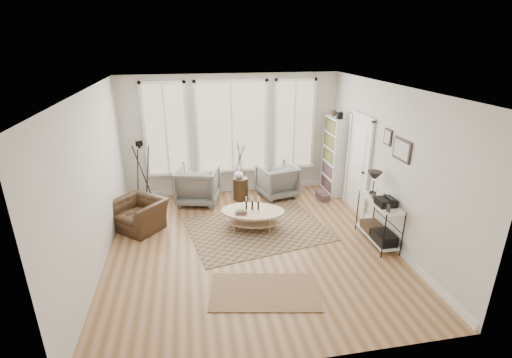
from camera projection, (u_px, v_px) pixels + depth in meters
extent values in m
plane|color=#A87C54|center=(251.00, 245.00, 6.98)|extent=(5.50, 5.50, 0.00)
plane|color=white|center=(250.00, 88.00, 5.94)|extent=(5.50, 5.50, 0.00)
cube|color=beige|center=(232.00, 135.00, 8.99)|extent=(5.20, 0.04, 2.90)
cube|color=beige|center=(294.00, 260.00, 3.94)|extent=(5.20, 0.04, 2.90)
cube|color=beige|center=(94.00, 183.00, 6.02)|extent=(0.04, 5.50, 2.90)
cube|color=beige|center=(388.00, 164.00, 6.90)|extent=(0.04, 5.50, 2.90)
cube|color=white|center=(233.00, 188.00, 9.48)|extent=(5.10, 0.04, 0.12)
cube|color=white|center=(379.00, 230.00, 7.39)|extent=(0.03, 5.40, 0.12)
cube|color=#D2BE86|center=(232.00, 127.00, 8.90)|extent=(1.60, 0.03, 2.10)
cube|color=#D2BE86|center=(166.00, 130.00, 8.64)|extent=(0.90, 0.03, 2.10)
cube|color=#D2BE86|center=(294.00, 125.00, 9.16)|extent=(0.90, 0.03, 2.10)
cube|color=white|center=(232.00, 127.00, 8.88)|extent=(1.74, 0.06, 2.24)
cube|color=white|center=(166.00, 130.00, 8.62)|extent=(1.04, 0.06, 2.24)
cube|color=white|center=(294.00, 125.00, 9.14)|extent=(1.04, 0.06, 2.24)
cube|color=white|center=(233.00, 170.00, 9.25)|extent=(4.10, 0.12, 0.06)
cube|color=white|center=(358.00, 165.00, 8.10)|extent=(0.04, 0.88, 2.10)
cube|color=white|center=(358.00, 154.00, 8.00)|extent=(0.01, 0.55, 1.20)
cube|color=white|center=(368.00, 173.00, 7.64)|extent=(0.06, 0.08, 2.18)
cube|color=white|center=(348.00, 159.00, 8.54)|extent=(0.06, 0.08, 2.18)
cube|color=white|center=(363.00, 116.00, 7.70)|extent=(0.06, 1.06, 0.08)
sphere|color=black|center=(363.00, 173.00, 7.80)|extent=(0.06, 0.06, 0.06)
cube|color=white|center=(340.00, 161.00, 8.72)|extent=(0.30, 0.03, 1.90)
cube|color=white|center=(327.00, 151.00, 9.47)|extent=(0.30, 0.03, 1.90)
cube|color=white|center=(339.00, 155.00, 9.12)|extent=(0.02, 0.85, 1.90)
cube|color=white|center=(333.00, 156.00, 9.09)|extent=(0.30, 0.81, 1.90)
cube|color=brown|center=(333.00, 156.00, 9.09)|extent=(0.24, 0.75, 1.76)
cube|color=black|center=(340.00, 116.00, 8.54)|extent=(0.12, 0.10, 0.16)
sphere|color=#3B2718|center=(334.00, 113.00, 8.87)|extent=(0.14, 0.14, 0.14)
cube|color=white|center=(377.00, 236.00, 7.06)|extent=(0.37, 1.07, 0.03)
cube|color=white|center=(381.00, 203.00, 6.81)|extent=(0.37, 1.07, 0.02)
cylinder|color=black|center=(384.00, 237.00, 6.44)|extent=(0.02, 0.02, 0.85)
cylinder|color=black|center=(403.00, 235.00, 6.50)|extent=(0.02, 0.02, 0.85)
cylinder|color=black|center=(357.00, 211.00, 7.41)|extent=(0.02, 0.02, 0.85)
cylinder|color=black|center=(374.00, 209.00, 7.47)|extent=(0.02, 0.02, 0.85)
cylinder|color=black|center=(373.00, 193.00, 7.12)|extent=(0.14, 0.14, 0.02)
cylinder|color=black|center=(373.00, 186.00, 7.07)|extent=(0.02, 0.02, 0.30)
cone|color=black|center=(375.00, 176.00, 6.99)|extent=(0.28, 0.28, 0.18)
cube|color=black|center=(386.00, 202.00, 6.65)|extent=(0.32, 0.30, 0.13)
cube|color=black|center=(384.00, 238.00, 6.79)|extent=(0.32, 0.45, 0.20)
cube|color=#3B2718|center=(372.00, 227.00, 7.23)|extent=(0.32, 0.40, 0.16)
cube|color=black|center=(388.00, 208.00, 6.38)|extent=(0.02, 0.10, 0.14)
cube|color=black|center=(374.00, 196.00, 6.88)|extent=(0.02, 0.10, 0.12)
cube|color=black|center=(402.00, 150.00, 6.39)|extent=(0.03, 0.52, 0.38)
cube|color=silver|center=(401.00, 150.00, 6.38)|extent=(0.01, 0.44, 0.30)
cube|color=black|center=(388.00, 137.00, 6.81)|extent=(0.03, 0.24, 0.30)
cube|color=silver|center=(387.00, 137.00, 6.81)|extent=(0.01, 0.18, 0.24)
cube|color=brown|center=(258.00, 229.00, 7.57)|extent=(3.01, 2.48, 0.01)
cube|color=brown|center=(265.00, 291.00, 5.69)|extent=(1.81, 1.21, 0.01)
ellipsoid|color=tan|center=(253.00, 220.00, 7.54)|extent=(1.23, 0.94, 0.03)
ellipsoid|color=tan|center=(253.00, 211.00, 7.47)|extent=(1.43, 1.10, 0.04)
cylinder|color=tan|center=(237.00, 226.00, 7.30)|extent=(0.04, 0.04, 0.36)
cylinder|color=tan|center=(272.00, 223.00, 7.42)|extent=(0.04, 0.04, 0.36)
cylinder|color=tan|center=(234.00, 217.00, 7.67)|extent=(0.04, 0.04, 0.36)
cylinder|color=tan|center=(268.00, 214.00, 7.79)|extent=(0.04, 0.04, 0.36)
cylinder|color=black|center=(246.00, 206.00, 7.46)|extent=(0.04, 0.04, 0.18)
cylinder|color=black|center=(252.00, 205.00, 7.48)|extent=(0.04, 0.04, 0.18)
cylinder|color=black|center=(258.00, 205.00, 7.50)|extent=(0.04, 0.04, 0.18)
cube|color=#284624|center=(241.00, 212.00, 7.33)|extent=(0.22, 0.16, 0.06)
imported|color=slate|center=(198.00, 185.00, 8.67)|extent=(1.13, 1.15, 0.87)
imported|color=slate|center=(277.00, 181.00, 9.05)|extent=(1.03, 1.05, 0.79)
cylinder|color=#3B2718|center=(241.00, 189.00, 8.89)|extent=(0.36, 0.36, 0.54)
imported|color=silver|center=(239.00, 174.00, 8.77)|extent=(0.22, 0.22, 0.22)
imported|color=#3B2718|center=(139.00, 214.00, 7.52)|extent=(1.26, 1.25, 0.62)
cylinder|color=black|center=(139.00, 147.00, 8.16)|extent=(0.07, 0.07, 0.07)
cube|color=black|center=(139.00, 143.00, 8.13)|extent=(0.17, 0.13, 0.11)
cylinder|color=black|center=(139.00, 144.00, 8.05)|extent=(0.07, 0.09, 0.07)
cube|color=brown|center=(322.00, 195.00, 8.99)|extent=(0.23, 0.29, 0.19)
cube|color=brown|center=(323.00, 197.00, 8.87)|extent=(0.27, 0.31, 0.17)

